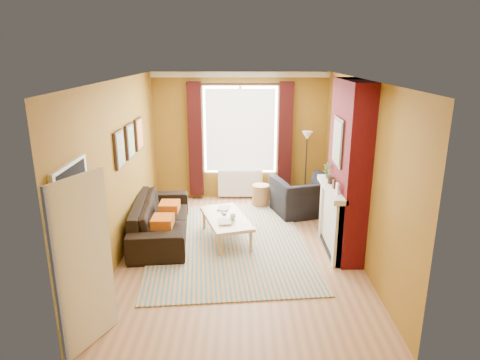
# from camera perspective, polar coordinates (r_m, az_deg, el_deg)

# --- Properties ---
(ground) EXTENTS (5.50, 5.50, 0.00)m
(ground) POSITION_cam_1_polar(r_m,az_deg,el_deg) (7.30, -0.00, -9.25)
(ground) COLOR #926542
(ground) RESTS_ON ground
(room_walls) EXTENTS (3.82, 5.54, 2.83)m
(room_walls) POSITION_cam_1_polar(r_m,az_deg,el_deg) (7.10, 5.15, 1.87)
(room_walls) COLOR #88611A
(room_walls) RESTS_ON ground
(striped_rug) EXTENTS (3.01, 3.93, 0.02)m
(striped_rug) POSITION_cam_1_polar(r_m,az_deg,el_deg) (7.52, -1.65, -8.37)
(striped_rug) COLOR teal
(striped_rug) RESTS_ON ground
(sofa) EXTENTS (1.14, 2.42, 0.69)m
(sofa) POSITION_cam_1_polar(r_m,az_deg,el_deg) (7.80, -10.53, -5.04)
(sofa) COLOR black
(sofa) RESTS_ON ground
(armchair) EXTENTS (1.42, 1.32, 0.76)m
(armchair) POSITION_cam_1_polar(r_m,az_deg,el_deg) (8.79, 8.53, -2.14)
(armchair) COLOR black
(armchair) RESTS_ON ground
(coffee_table) EXTENTS (1.02, 1.46, 0.44)m
(coffee_table) POSITION_cam_1_polar(r_m,az_deg,el_deg) (7.49, -1.88, -5.27)
(coffee_table) COLOR tan
(coffee_table) RESTS_ON ground
(wicker_stool) EXTENTS (0.39, 0.39, 0.46)m
(wicker_stool) POSITION_cam_1_polar(r_m,az_deg,el_deg) (9.23, 2.80, -2.05)
(wicker_stool) COLOR olive
(wicker_stool) RESTS_ON ground
(floor_lamp) EXTENTS (0.25, 0.25, 1.58)m
(floor_lamp) POSITION_cam_1_polar(r_m,az_deg,el_deg) (9.28, 8.89, 4.39)
(floor_lamp) COLOR black
(floor_lamp) RESTS_ON ground
(book_a) EXTENTS (0.25, 0.32, 0.03)m
(book_a) POSITION_cam_1_polar(r_m,az_deg,el_deg) (7.22, -2.92, -5.61)
(book_a) COLOR #999999
(book_a) RESTS_ON coffee_table
(book_b) EXTENTS (0.24, 0.30, 0.02)m
(book_b) POSITION_cam_1_polar(r_m,az_deg,el_deg) (7.88, -2.93, -3.71)
(book_b) COLOR #999999
(book_b) RESTS_ON coffee_table
(mug) EXTENTS (0.11, 0.11, 0.10)m
(mug) POSITION_cam_1_polar(r_m,az_deg,el_deg) (7.33, -0.96, -4.97)
(mug) COLOR #999999
(mug) RESTS_ON coffee_table
(tv_remote) EXTENTS (0.09, 0.18, 0.02)m
(tv_remote) POSITION_cam_1_polar(r_m,az_deg,el_deg) (7.62, -2.19, -4.41)
(tv_remote) COLOR #28282B
(tv_remote) RESTS_ON coffee_table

